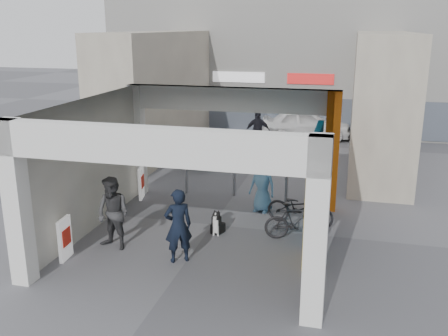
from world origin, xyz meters
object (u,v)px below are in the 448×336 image
(border_collie, at_px, (217,224))
(man_with_dog, at_px, (178,226))
(man_elderly, at_px, (262,185))
(man_crates, at_px, (258,132))
(produce_stand, at_px, (200,159))
(bicycle_rear, at_px, (296,221))
(cafe_set, at_px, (205,159))
(bicycle_front, at_px, (300,208))
(man_back_turned, at_px, (113,214))
(white_van, at_px, (306,124))

(border_collie, xyz_separation_m, man_with_dog, (-0.45, -1.71, 0.60))
(man_elderly, bearing_deg, man_crates, 115.69)
(border_collie, bearing_deg, man_elderly, 86.50)
(man_with_dog, bearing_deg, border_collie, -136.52)
(produce_stand, distance_m, man_elderly, 5.06)
(man_elderly, distance_m, bicycle_rear, 2.15)
(man_elderly, relative_size, man_crates, 0.88)
(border_collie, bearing_deg, produce_stand, 130.44)
(man_crates, bearing_deg, bicycle_rear, 98.65)
(cafe_set, bearing_deg, border_collie, -70.82)
(cafe_set, bearing_deg, man_with_dog, -77.88)
(man_crates, relative_size, bicycle_front, 0.97)
(man_back_turned, distance_m, white_van, 13.92)
(man_with_dog, distance_m, man_back_turned, 1.77)
(border_collie, bearing_deg, man_crates, 113.37)
(man_crates, relative_size, bicycle_rear, 1.13)
(man_elderly, bearing_deg, man_with_dog, -95.23)
(man_with_dog, distance_m, bicycle_front, 3.80)
(man_elderly, height_order, bicycle_rear, man_elderly)
(man_crates, xyz_separation_m, white_van, (1.74, 3.17, -0.19))
(produce_stand, distance_m, border_collie, 6.35)
(cafe_set, relative_size, border_collie, 2.08)
(man_elderly, xyz_separation_m, white_van, (0.31, 10.12, -0.07))
(man_back_turned, distance_m, bicycle_front, 4.96)
(produce_stand, relative_size, bicycle_rear, 0.78)
(produce_stand, xyz_separation_m, man_with_dog, (1.82, -7.64, 0.55))
(cafe_set, xyz_separation_m, border_collie, (2.13, -6.12, -0.03))
(man_with_dog, xyz_separation_m, bicycle_front, (2.47, 2.86, -0.39))
(produce_stand, bearing_deg, bicycle_rear, -56.71)
(man_with_dog, relative_size, man_elderly, 1.11)
(man_with_dog, xyz_separation_m, white_van, (1.60, 13.79, -0.16))
(produce_stand, height_order, man_crates, man_crates)
(man_back_turned, bearing_deg, bicycle_front, 46.39)
(cafe_set, bearing_deg, bicycle_front, -50.15)
(man_with_dog, distance_m, man_crates, 10.61)
(border_collie, height_order, bicycle_front, bicycle_front)
(man_back_turned, distance_m, man_crates, 10.46)
(man_with_dog, relative_size, white_van, 0.42)
(white_van, bearing_deg, man_with_dog, 166.43)
(man_crates, bearing_deg, border_collie, 85.79)
(produce_stand, bearing_deg, man_with_dog, -80.06)
(man_with_dog, bearing_deg, bicycle_front, -162.53)
(man_with_dog, bearing_deg, man_elderly, -141.07)
(man_with_dog, xyz_separation_m, man_back_turned, (-1.74, 0.27, 0.02))
(man_with_dog, xyz_separation_m, bicycle_rear, (2.47, 1.90, -0.39))
(produce_stand, height_order, bicycle_front, bicycle_front)
(man_crates, bearing_deg, produce_stand, 52.67)
(man_elderly, relative_size, white_van, 0.38)
(man_with_dog, relative_size, man_crates, 0.97)
(produce_stand, relative_size, white_van, 0.30)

